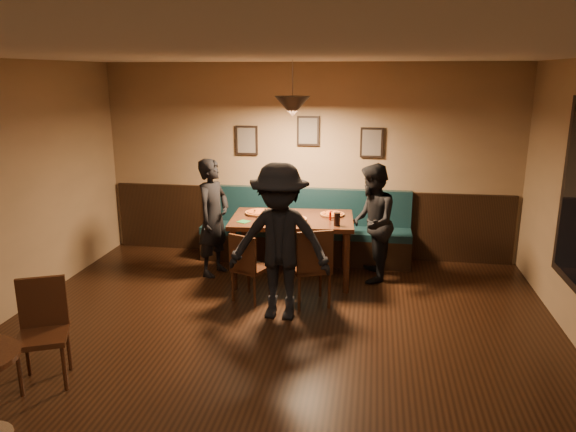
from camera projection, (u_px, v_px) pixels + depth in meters
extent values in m
plane|color=black|center=(260.00, 375.00, 4.95)|extent=(7.00, 7.00, 0.00)
plane|color=silver|center=(255.00, 53.00, 4.24)|extent=(7.00, 7.00, 0.00)
plane|color=#8C704F|center=(308.00, 162.00, 7.94)|extent=(6.00, 0.00, 6.00)
cube|color=black|center=(307.00, 222.00, 8.14)|extent=(5.88, 0.06, 1.00)
cube|color=black|center=(247.00, 140.00, 7.97)|extent=(0.32, 0.04, 0.42)
cube|color=black|center=(308.00, 131.00, 7.80)|extent=(0.32, 0.04, 0.42)
cube|color=black|center=(372.00, 143.00, 7.70)|extent=(0.32, 0.04, 0.42)
cone|color=black|center=(292.00, 106.00, 6.72)|extent=(0.44, 0.44, 0.25)
cube|color=black|center=(292.00, 249.00, 7.18)|extent=(1.63, 1.12, 0.84)
imported|color=black|center=(213.00, 217.00, 7.28)|extent=(0.53, 0.66, 1.57)
imported|color=black|center=(372.00, 223.00, 7.07)|extent=(0.60, 0.76, 1.54)
imported|color=black|center=(280.00, 242.00, 5.94)|extent=(1.15, 0.69, 1.74)
cylinder|color=#C96F26|center=(259.00, 213.00, 7.25)|extent=(0.45, 0.45, 0.04)
cylinder|color=orange|center=(293.00, 219.00, 6.94)|extent=(0.46, 0.46, 0.04)
cylinder|color=#BE5D23|center=(332.00, 214.00, 7.18)|extent=(0.34, 0.34, 0.04)
cylinder|color=black|center=(337.00, 219.00, 6.69)|extent=(0.08, 0.08, 0.17)
cylinder|color=maroon|center=(330.00, 215.00, 6.94)|extent=(0.04, 0.04, 0.13)
cube|color=#1C6929|center=(256.00, 211.00, 7.42)|extent=(0.21, 0.21, 0.01)
cube|color=#1D702D|center=(244.00, 222.00, 6.89)|extent=(0.18, 0.18, 0.01)
cube|color=silver|center=(286.00, 225.00, 6.74)|extent=(0.16, 0.08, 0.00)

